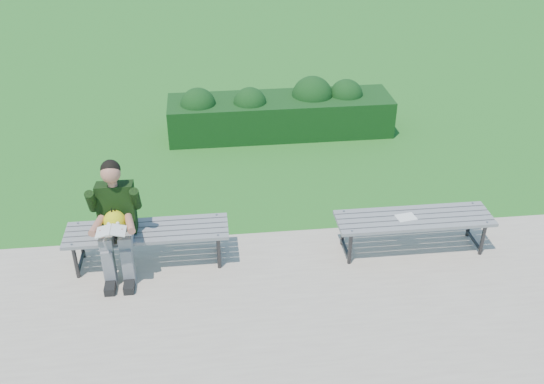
% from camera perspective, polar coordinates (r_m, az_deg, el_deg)
% --- Properties ---
extents(ground, '(80.00, 80.00, 0.00)m').
position_cam_1_polar(ground, '(7.50, -0.56, -3.95)').
color(ground, '#257C18').
rests_on(ground, ground).
extents(walkway, '(30.00, 3.50, 0.02)m').
position_cam_1_polar(walkway, '(6.13, 1.19, -13.09)').
color(walkway, '#B7B29C').
rests_on(walkway, ground).
extents(hedge, '(3.61, 0.92, 0.91)m').
position_cam_1_polar(hedge, '(9.93, 0.85, 7.62)').
color(hedge, '#164119').
rests_on(hedge, ground).
extents(bench_left, '(1.80, 0.50, 0.46)m').
position_cam_1_polar(bench_left, '(6.91, -11.65, -3.85)').
color(bench_left, gray).
rests_on(bench_left, walkway).
extents(bench_right, '(1.80, 0.50, 0.46)m').
position_cam_1_polar(bench_right, '(7.17, 13.21, -2.67)').
color(bench_right, gray).
rests_on(bench_right, walkway).
extents(seated_boy, '(0.56, 0.76, 1.31)m').
position_cam_1_polar(seated_boy, '(6.71, -14.51, -2.31)').
color(seated_boy, slate).
rests_on(seated_boy, walkway).
extents(paper_sheet, '(0.24, 0.19, 0.01)m').
position_cam_1_polar(paper_sheet, '(7.10, 12.50, -2.33)').
color(paper_sheet, white).
rests_on(paper_sheet, bench_right).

